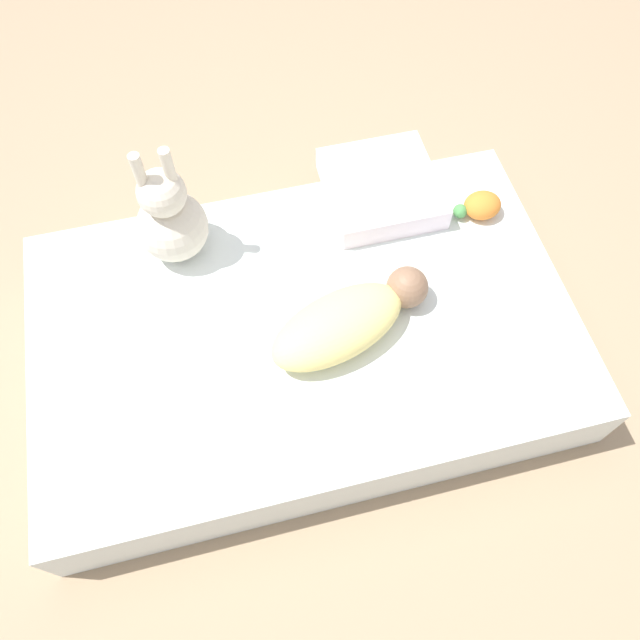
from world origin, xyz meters
The scene contains 6 objects.
ground_plane centered at (0.00, 0.00, 0.00)m, with size 12.00×12.00×0.00m, color #9E8466.
bed_mattress centered at (0.00, 0.00, 0.11)m, with size 1.60×1.01×0.22m.
swaddled_baby centered at (-0.12, 0.07, 0.28)m, with size 0.52×0.32×0.13m.
pillow centered at (-0.36, -0.40, 0.26)m, with size 0.35×0.36×0.08m.
bunny_plush centered at (0.32, -0.35, 0.36)m, with size 0.21×0.21×0.42m.
turtle_plush centered at (-0.65, -0.25, 0.26)m, with size 0.16×0.10×0.08m.
Camera 1 is at (0.17, 0.88, 1.83)m, focal length 35.00 mm.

